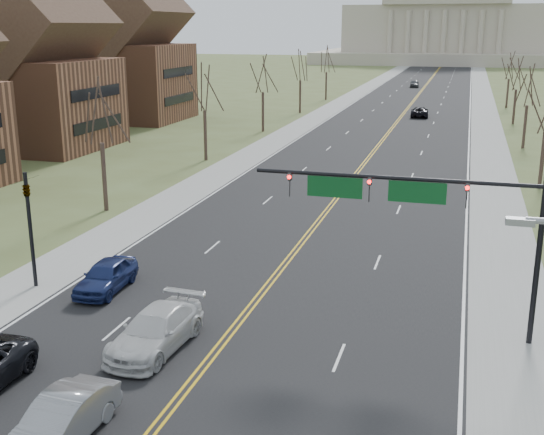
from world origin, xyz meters
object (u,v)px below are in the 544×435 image
Objects in this scene: car_sb_outer_second at (106,276)px; car_far_nb at (420,112)px; signal_left at (29,217)px; car_sb_inner_lead at (62,420)px; car_sb_inner_second at (156,330)px; car_far_sb at (414,84)px; signal_mast at (415,203)px.

car_sb_outer_second is 0.85× the size of car_far_nb.
signal_left is 1.27× the size of car_sb_inner_lead.
car_sb_inner_second is at bearing 83.50° from car_far_nb.
car_far_sb reaches higher than car_sb_inner_lead.
car_sb_inner_second reaches higher than car_far_nb.
signal_mast is at bearing -4.43° from car_sb_outer_second.
signal_mast is at bearing 29.79° from car_sb_inner_second.
car_sb_outer_second is (-5.21, 5.24, -0.04)m from car_sb_inner_second.
car_sb_inner_second is at bearing -93.24° from car_far_sb.
signal_mast reaches higher than car_sb_inner_lead.
signal_mast is 126.10m from car_far_sb.
car_sb_inner_second is (-9.91, -4.78, -4.93)m from signal_mast.
car_sb_inner_second is 130.42m from car_far_sb.
car_sb_inner_second is 7.39m from car_sb_outer_second.
car_far_nb is 51.24m from car_far_sb.
car_sb_inner_lead is at bearing -52.38° from signal_left.
car_sb_outer_second is 125.30m from car_far_sb.
car_far_nb is 1.14× the size of car_far_sb.
car_sb_outer_second is at bearing 178.24° from signal_mast.
signal_left is 15.00m from car_sb_inner_lead.
car_far_sb is at bearing 84.79° from car_sb_outer_second.
car_sb_inner_lead is 1.03× the size of car_sb_outer_second.
car_sb_inner_second is 79.57m from car_far_nb.
car_sb_inner_second reaches higher than car_sb_outer_second.
signal_mast is 2.64× the size of car_sb_outer_second.
car_far_sb is at bearing 94.35° from signal_mast.
car_sb_outer_second is at bearing -95.63° from car_far_sb.
car_sb_outer_second is 74.87m from car_far_nb.
car_sb_inner_lead is at bearing -86.42° from car_sb_inner_second.
car_sb_inner_lead is 1.00× the size of car_far_sb.
signal_left reaches higher than car_far_nb.
signal_left reaches higher than car_far_sb.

